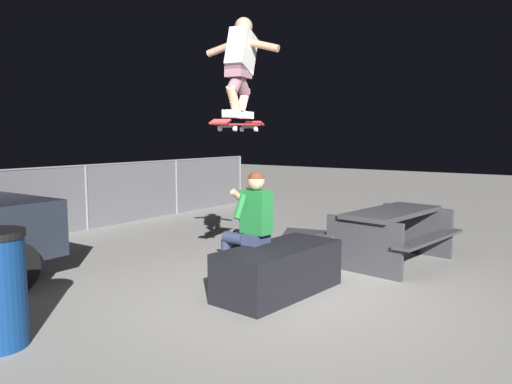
{
  "coord_description": "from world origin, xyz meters",
  "views": [
    {
      "loc": [
        -4.56,
        -2.84,
        1.79
      ],
      "look_at": [
        0.05,
        0.44,
        1.14
      ],
      "focal_mm": 35.02,
      "sensor_mm": 36.0,
      "label": 1
    }
  ],
  "objects_px": {
    "ledge_box_main": "(279,270)",
    "skater_airborne": "(241,63)",
    "picnic_table_back": "(392,228)",
    "person_sitting_on_ledge": "(249,222)",
    "skateboard": "(239,125)",
    "kicker_ramp": "(305,249)"
  },
  "relations": [
    {
      "from": "ledge_box_main",
      "to": "picnic_table_back",
      "type": "xyz_separation_m",
      "value": [
        2.07,
        -0.55,
        0.23
      ]
    },
    {
      "from": "ledge_box_main",
      "to": "picnic_table_back",
      "type": "bearing_deg",
      "value": -14.77
    },
    {
      "from": "skater_airborne",
      "to": "picnic_table_back",
      "type": "bearing_deg",
      "value": -24.7
    },
    {
      "from": "ledge_box_main",
      "to": "kicker_ramp",
      "type": "distance_m",
      "value": 2.0
    },
    {
      "from": "skateboard",
      "to": "skater_airborne",
      "type": "relative_size",
      "value": 0.93
    },
    {
      "from": "person_sitting_on_ledge",
      "to": "skateboard",
      "type": "xyz_separation_m",
      "value": [
        -0.14,
        0.03,
        1.13
      ]
    },
    {
      "from": "skateboard",
      "to": "skater_airborne",
      "type": "bearing_deg",
      "value": 11.96
    },
    {
      "from": "person_sitting_on_ledge",
      "to": "kicker_ramp",
      "type": "relative_size",
      "value": 1.06
    },
    {
      "from": "kicker_ramp",
      "to": "picnic_table_back",
      "type": "distance_m",
      "value": 1.36
    },
    {
      "from": "person_sitting_on_ledge",
      "to": "skater_airborne",
      "type": "bearing_deg",
      "value": 152.96
    },
    {
      "from": "ledge_box_main",
      "to": "picnic_table_back",
      "type": "relative_size",
      "value": 0.84
    },
    {
      "from": "ledge_box_main",
      "to": "kicker_ramp",
      "type": "xyz_separation_m",
      "value": [
        1.85,
        0.72,
        -0.21
      ]
    },
    {
      "from": "skateboard",
      "to": "picnic_table_back",
      "type": "xyz_separation_m",
      "value": [
        2.23,
        -0.99,
        -1.41
      ]
    },
    {
      "from": "ledge_box_main",
      "to": "person_sitting_on_ledge",
      "type": "bearing_deg",
      "value": 92.01
    },
    {
      "from": "ledge_box_main",
      "to": "skater_airborne",
      "type": "relative_size",
      "value": 1.4
    },
    {
      "from": "skater_airborne",
      "to": "kicker_ramp",
      "type": "bearing_deg",
      "value": 7.72
    },
    {
      "from": "picnic_table_back",
      "to": "ledge_box_main",
      "type": "bearing_deg",
      "value": 165.23
    },
    {
      "from": "ledge_box_main",
      "to": "skater_airborne",
      "type": "xyz_separation_m",
      "value": [
        -0.1,
        0.45,
        2.32
      ]
    },
    {
      "from": "skater_airborne",
      "to": "picnic_table_back",
      "type": "height_order",
      "value": "skater_airborne"
    },
    {
      "from": "skater_airborne",
      "to": "skateboard",
      "type": "bearing_deg",
      "value": -168.04
    },
    {
      "from": "skateboard",
      "to": "person_sitting_on_ledge",
      "type": "bearing_deg",
      "value": -13.02
    },
    {
      "from": "ledge_box_main",
      "to": "skateboard",
      "type": "distance_m",
      "value": 1.7
    }
  ]
}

